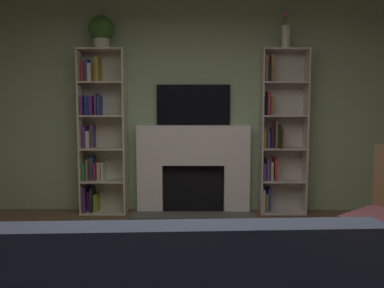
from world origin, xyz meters
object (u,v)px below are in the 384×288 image
(bookshelf_right, at_px, (278,134))
(vase_with_flowers, at_px, (286,34))
(tv, at_px, (193,105))
(potted_plant, at_px, (101,30))
(bookshelf_left, at_px, (99,133))
(fireplace, at_px, (193,167))

(bookshelf_right, distance_m, vase_with_flowers, 1.22)
(tv, bearing_deg, potted_plant, -173.91)
(bookshelf_left, bearing_deg, bookshelf_right, 0.42)
(bookshelf_left, height_order, bookshelf_right, same)
(potted_plant, bearing_deg, tv, 6.09)
(tv, xyz_separation_m, vase_with_flowers, (1.12, -0.12, 0.86))
(fireplace, xyz_separation_m, bookshelf_left, (-1.19, -0.00, 0.43))
(fireplace, height_order, tv, tv)
(fireplace, bearing_deg, potted_plant, -177.88)
(fireplace, distance_m, bookshelf_left, 1.26)
(bookshelf_right, bearing_deg, bookshelf_left, -179.58)
(bookshelf_left, xyz_separation_m, bookshelf_right, (2.25, 0.02, -0.01))
(potted_plant, bearing_deg, bookshelf_right, 1.42)
(bookshelf_left, xyz_separation_m, potted_plant, (0.06, -0.04, 1.26))
(bookshelf_left, xyz_separation_m, vase_with_flowers, (2.31, -0.04, 1.21))
(fireplace, distance_m, bookshelf_right, 1.15)
(potted_plant, bearing_deg, fireplace, 2.12)
(bookshelf_left, bearing_deg, potted_plant, -30.76)
(bookshelf_left, bearing_deg, fireplace, 0.20)
(vase_with_flowers, bearing_deg, potted_plant, -179.97)
(bookshelf_right, relative_size, vase_with_flowers, 4.46)
(fireplace, relative_size, potted_plant, 3.75)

